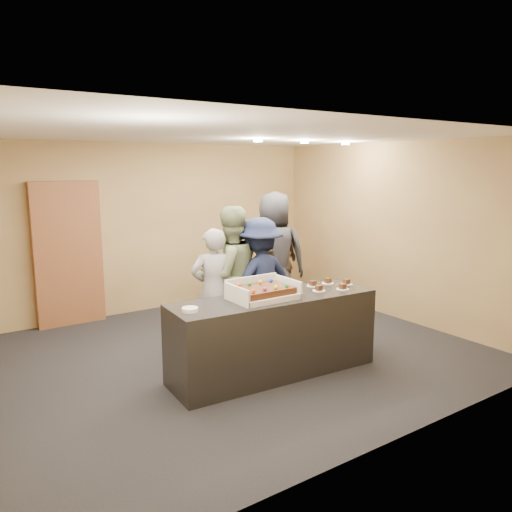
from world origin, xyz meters
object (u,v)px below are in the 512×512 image
Objects in this scene: person_sage_man at (230,276)px; person_brown_extra at (280,263)px; storage_cabinet at (68,254)px; cake_box at (262,294)px; plate_stack at (190,310)px; person_dark_suit at (274,256)px; sheet_cake at (263,290)px; person_navy_man at (259,281)px; serving_counter at (274,335)px; person_server_grey at (213,290)px.

person_sage_man reaches higher than person_brown_extra.
storage_cabinet is 1.16× the size of person_sage_man.
cake_box reaches higher than plate_stack.
person_dark_suit is (1.14, 0.57, 0.07)m from person_sage_man.
person_sage_man is (0.26, 1.14, -0.08)m from sheet_cake.
plate_stack is at bearing -82.86° from storage_cabinet.
person_navy_man is at bearing 14.08° from person_brown_extra.
person_dark_suit is (2.69, -1.46, -0.08)m from storage_cabinet.
person_sage_man is 1.09× the size of person_brown_extra.
storage_cabinet reaches higher than serving_counter.
person_sage_man is 0.93× the size of person_dark_suit.
cake_box is 0.89m from plate_stack.
person_brown_extra is at bearing 48.14° from cake_box.
person_server_grey is at bearing -12.36° from person_navy_man.
person_brown_extra is (1.61, 0.73, 0.05)m from person_server_grey.
person_dark_suit reaches higher than person_navy_man.
serving_counter is 3.37× the size of cake_box.
person_brown_extra is (1.30, 0.63, -0.08)m from person_sage_man.
cake_box is 0.36× the size of person_dark_suit.
sheet_cake is at bearing -176.41° from serving_counter.
sheet_cake is (1.28, -3.17, -0.07)m from storage_cabinet.
person_sage_man is 1.09× the size of person_navy_man.
serving_counter is at bearing 59.33° from person_navy_man.
person_sage_man is at bearing -145.02° from person_server_grey.
serving_counter is at bearing 0.00° from sheet_cake.
person_server_grey is (0.84, 1.02, -0.13)m from plate_stack.
person_brown_extra reaches higher than plate_stack.
person_server_grey is 0.80× the size of person_dark_suit.
person_dark_suit is (2.29, 1.70, 0.06)m from plate_stack.
person_navy_man is (0.46, 0.95, 0.39)m from serving_counter.
person_sage_man is at bearing -52.74° from storage_cabinet.
storage_cabinet is 2.92m from person_navy_man.
person_server_grey is (-0.05, 1.01, -0.16)m from cake_box.
sheet_cake is 1.17m from person_sage_man.
person_navy_man is at bearing 67.95° from serving_counter.
plate_stack is 1.61m from person_sage_man.
person_sage_man is at bearing 55.26° from person_dark_suit.
person_brown_extra is at bearing 48.56° from sheet_cake.
plate_stack is 3.01m from person_brown_extra.
plate_stack is 0.10× the size of person_brown_extra.
person_server_grey is (1.23, -2.13, -0.27)m from storage_cabinet.
storage_cabinet reaches higher than cake_box.
person_sage_man reaches higher than person_navy_man.
person_dark_suit reaches higher than cake_box.
sheet_cake is 1.06m from person_server_grey.
person_brown_extra is at bearing -26.25° from storage_cabinet.
person_navy_man and person_brown_extra have the same top height.
person_server_grey is at bearing 19.85° from person_sage_man.
cake_box is 1.11m from person_navy_man.
person_sage_man reaches higher than serving_counter.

